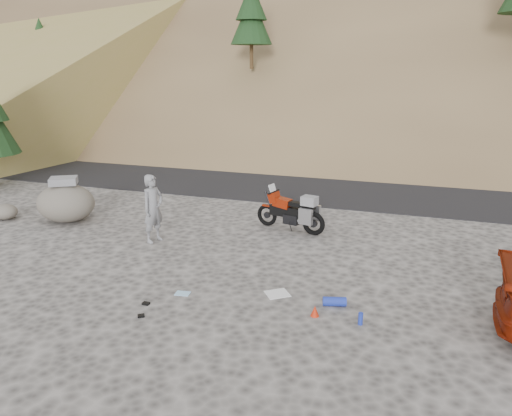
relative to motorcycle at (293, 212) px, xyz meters
The scene contains 13 objects.
ground 3.21m from the motorcycle, 107.82° to the right, with size 140.00×140.00×0.00m, color #44413F.
road 6.09m from the motorcycle, 99.19° to the left, with size 120.00×7.00×0.05m, color black.
motorcycle is the anchor object (origin of this frame).
man 3.79m from the motorcycle, 148.56° to the right, with size 0.64×0.42×1.77m, color gray.
boulder 6.61m from the motorcycle, 169.03° to the right, with size 2.08×1.92×1.29m.
small_rock 8.54m from the motorcycle, 168.71° to the right, with size 0.75×0.68×0.45m.
gear_white_cloth 4.04m from the motorcycle, 80.05° to the right, with size 0.45×0.40×0.01m, color white.
gear_blue_mat 4.51m from the motorcycle, 65.44° to the right, with size 0.18×0.18×0.44m, color #1C31AB.
gear_bottle 5.26m from the motorcycle, 62.46° to the right, with size 0.08×0.08×0.23m, color #1C31AB.
gear_funnel 4.88m from the motorcycle, 70.90° to the right, with size 0.16×0.16×0.21m, color red.
gear_glove_a 5.43m from the motorcycle, 106.99° to the right, with size 0.14×0.10×0.04m, color black.
gear_glove_b 5.83m from the motorcycle, 104.10° to the right, with size 0.12×0.09×0.04m, color black.
gear_blue_cloth 4.70m from the motorcycle, 103.89° to the right, with size 0.29×0.21×0.01m, color #9CCDF2.
Camera 1 is at (4.14, -9.72, 4.45)m, focal length 35.00 mm.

